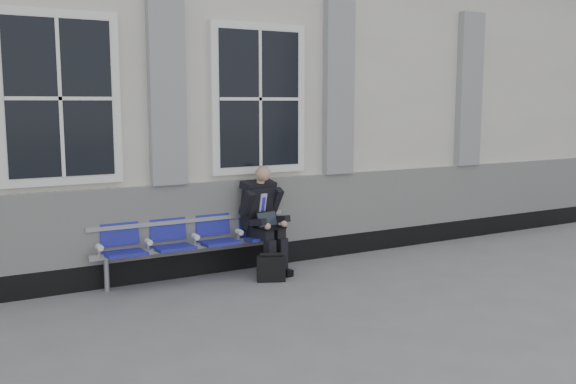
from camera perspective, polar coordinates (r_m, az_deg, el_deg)
ground at (r=7.38m, az=0.19°, el=-9.43°), size 70.00×70.00×0.00m
station_building at (r=10.20m, az=-9.71°, el=7.96°), size 14.40×4.40×4.49m
bench at (r=8.14m, az=-8.40°, el=-3.85°), size 2.60×0.47×0.91m
businessman at (r=8.35m, az=-2.22°, el=-2.03°), size 0.59×0.79×1.40m
briefcase at (r=8.02m, az=-1.52°, el=-6.78°), size 0.38×0.28×0.36m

